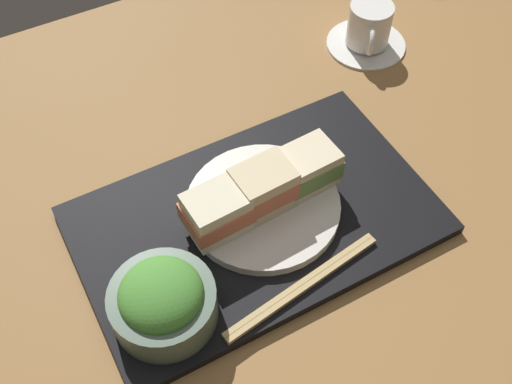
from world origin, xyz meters
The scene contains 9 objects.
ground_plane centered at (0.00, 0.00, -1.50)cm, with size 140.00×100.00×3.00cm, color olive.
serving_tray centered at (2.61, -2.14, 0.73)cm, with size 44.39×27.54×1.47cm, color black.
sandwich_plate centered at (4.03, -1.48, 2.12)cm, with size 19.53×19.53×1.32cm, color silver.
sandwich_near centered at (-2.52, -1.96, 5.72)cm, with size 7.91×6.17×5.87cm.
sandwich_middle centered at (4.03, -1.48, 5.87)cm, with size 7.40×5.86×6.18cm.
sandwich_far centered at (10.59, -1.01, 5.49)cm, with size 7.70×6.05×5.41cm.
salad_bowl centered at (-12.63, -8.96, 4.72)cm, with size 11.90×11.90×7.20cm.
chopsticks_pair centered at (2.62, -13.47, 1.82)cm, with size 21.89×4.46×0.70cm.
coffee_cup centered at (34.84, 19.76, 3.19)cm, with size 12.69×12.69×7.44cm.
Camera 1 is at (-18.42, -40.73, 65.18)cm, focal length 43.18 mm.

